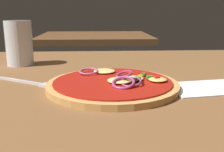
# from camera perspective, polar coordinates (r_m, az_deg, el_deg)

# --- Properties ---
(dining_table) EXTENTS (1.20, 1.07, 0.03)m
(dining_table) POSITION_cam_1_polar(r_m,az_deg,el_deg) (0.51, -4.48, -5.64)
(dining_table) COLOR brown
(dining_table) RESTS_ON ground
(pizza) EXTENTS (0.26, 0.26, 0.03)m
(pizza) POSITION_cam_1_polar(r_m,az_deg,el_deg) (0.53, 0.29, -1.72)
(pizza) COLOR tan
(pizza) RESTS_ON dining_table
(fork) EXTENTS (0.16, 0.10, 0.01)m
(fork) POSITION_cam_1_polar(r_m,az_deg,el_deg) (0.58, -16.76, -1.43)
(fork) COLOR silver
(fork) RESTS_ON dining_table
(beer_glass) EXTENTS (0.07, 0.07, 0.12)m
(beer_glass) POSITION_cam_1_polar(r_m,az_deg,el_deg) (0.79, -19.28, 6.06)
(beer_glass) COLOR silver
(beer_glass) RESTS_ON dining_table
(napkin) EXTENTS (0.17, 0.12, 0.00)m
(napkin) POSITION_cam_1_polar(r_m,az_deg,el_deg) (0.56, 19.95, -2.42)
(napkin) COLOR white
(napkin) RESTS_ON dining_table
(background_table) EXTENTS (0.70, 0.58, 0.03)m
(background_table) POSITION_cam_1_polar(r_m,az_deg,el_deg) (1.73, -3.63, 8.26)
(background_table) COLOR brown
(background_table) RESTS_ON ground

